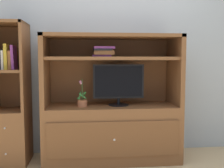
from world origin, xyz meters
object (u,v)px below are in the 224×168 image
potted_plant (82,102)px  upright_book_row (6,59)px  media_console (112,119)px  tv_monitor (119,84)px  bookshelf_tall (11,116)px  magazine_stack (103,52)px

potted_plant → upright_book_row: bearing=176.1°
media_console → tv_monitor: 0.42m
media_console → potted_plant: bearing=-169.6°
tv_monitor → potted_plant: bearing=-174.8°
media_console → bookshelf_tall: 1.14m
tv_monitor → potted_plant: size_ratio=1.88×
tv_monitor → magazine_stack: bearing=173.9°
tv_monitor → magazine_stack: size_ratio=1.85×
potted_plant → bookshelf_tall: size_ratio=0.20×
media_console → magazine_stack: 0.79m
potted_plant → magazine_stack: bearing=13.2°
potted_plant → upright_book_row: size_ratio=1.12×
tv_monitor → potted_plant: 0.46m
magazine_stack → media_console: bearing=3.2°
tv_monitor → upright_book_row: (-1.24, 0.02, 0.28)m
media_console → upright_book_row: bearing=-179.8°
media_console → bookshelf_tall: bookshelf_tall is taller
tv_monitor → potted_plant: (-0.42, -0.04, -0.20)m
potted_plant → magazine_stack: 0.62m
bookshelf_tall → media_console: bearing=-0.2°
bookshelf_tall → magazine_stack: bearing=-0.5°
tv_monitor → media_console: bearing=163.0°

